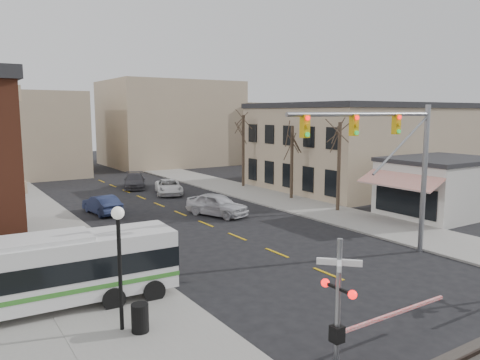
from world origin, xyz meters
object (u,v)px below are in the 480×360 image
transit_bus (32,274)px  pedestrian_far (74,254)px  car_c (169,187)px  pedestrian_near (134,270)px  traffic_signal_mast (393,150)px  trash_bin (140,318)px  car_d (134,181)px  rr_crossing_west (348,303)px  street_lamp (119,243)px  car_a (217,204)px  car_b (102,205)px

transit_bus → pedestrian_far: (2.36, 3.55, -0.57)m
car_c → pedestrian_near: size_ratio=2.90×
traffic_signal_mast → transit_bus: bearing=170.1°
traffic_signal_mast → trash_bin: (-13.84, -0.90, -5.11)m
pedestrian_near → trash_bin: bearing=172.3°
car_d → car_c: bearing=-53.7°
transit_bus → traffic_signal_mast: (16.59, -2.89, 4.12)m
transit_bus → car_d: 30.04m
car_d → rr_crossing_west: bearing=-79.3°
pedestrian_near → traffic_signal_mast: bearing=-93.3°
car_d → pedestrian_near: pedestrian_near is taller
street_lamp → car_d: bearing=68.8°
pedestrian_far → transit_bus: bearing=-147.4°
rr_crossing_west → pedestrian_far: bearing=111.4°
traffic_signal_mast → trash_bin: 14.78m
transit_bus → car_a: size_ratio=2.24×
rr_crossing_west → car_b: size_ratio=1.28×
pedestrian_near → car_a: bearing=-33.7°
car_b → car_d: (6.41, 10.40, 0.01)m
transit_bus → pedestrian_far: size_ratio=6.01×
street_lamp → transit_bus: bearing=124.9°
traffic_signal_mast → car_b: size_ratio=2.21×
transit_bus → traffic_signal_mast: 17.34m
transit_bus → pedestrian_near: 4.05m
car_a → traffic_signal_mast: bearing=-102.5°
car_c → pedestrian_far: size_ratio=2.71×
street_lamp → car_d: size_ratio=0.86×
car_b → car_d: size_ratio=0.87×
trash_bin → car_a: car_a is taller
car_b → pedestrian_far: pedestrian_far is taller
transit_bus → trash_bin: 4.79m
car_d → pedestrian_far: pedestrian_far is taller
car_b → traffic_signal_mast: bearing=109.9°
car_a → car_d: bearing=70.8°
pedestrian_far → trash_bin: bearing=-110.7°
traffic_signal_mast → street_lamp: (-14.31, -0.39, -2.50)m
rr_crossing_west → pedestrian_near: bearing=109.9°
transit_bus → rr_crossing_west: rr_crossing_west is taller
rr_crossing_west → trash_bin: (-4.54, 5.23, -1.35)m
traffic_signal_mast → pedestrian_near: size_ratio=5.65×
street_lamp → pedestrian_near: size_ratio=2.54×
rr_crossing_west → pedestrian_far: 13.53m
car_a → pedestrian_near: 15.13m
traffic_signal_mast → street_lamp: traffic_signal_mast is taller
street_lamp → car_d: 32.17m
transit_bus → trash_bin: bearing=-54.0°
traffic_signal_mast → car_d: traffic_signal_mast is taller
trash_bin → car_d: car_d is taller
transit_bus → car_d: size_ratio=2.18×
street_lamp → rr_crossing_west: bearing=-48.9°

